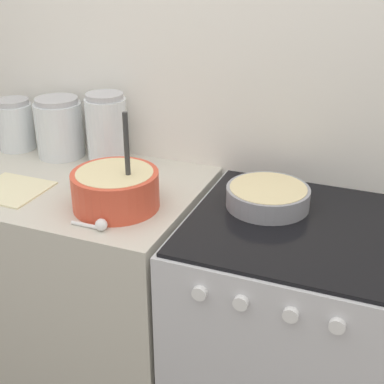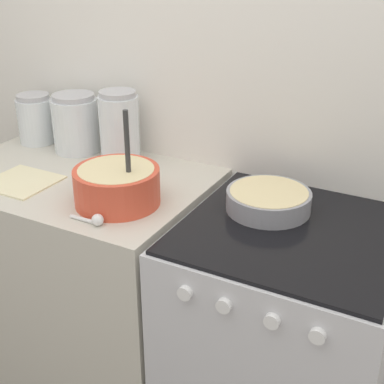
% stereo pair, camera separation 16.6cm
% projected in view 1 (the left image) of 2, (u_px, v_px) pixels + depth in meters
% --- Properties ---
extents(wall_back, '(4.90, 0.05, 2.40)m').
position_uv_depth(wall_back, '(226.00, 96.00, 1.87)').
color(wall_back, white).
rests_on(wall_back, ground_plane).
extents(countertop_cabinet, '(0.95, 0.64, 0.94)m').
position_uv_depth(countertop_cabinet, '(76.00, 292.00, 2.05)').
color(countertop_cabinet, beige).
rests_on(countertop_cabinet, ground_plane).
extents(stove, '(0.64, 0.65, 0.94)m').
position_uv_depth(stove, '(284.00, 346.00, 1.78)').
color(stove, silver).
rests_on(stove, ground_plane).
extents(mixing_bowl, '(0.27, 0.27, 0.31)m').
position_uv_depth(mixing_bowl, '(116.00, 187.00, 1.65)').
color(mixing_bowl, '#D84C33').
rests_on(mixing_bowl, countertop_cabinet).
extents(baking_pan, '(0.26, 0.26, 0.07)m').
position_uv_depth(baking_pan, '(268.00, 196.00, 1.67)').
color(baking_pan, gray).
rests_on(baking_pan, stove).
extents(storage_jar_left, '(0.14, 0.14, 0.20)m').
position_uv_depth(storage_jar_left, '(16.00, 128.00, 2.11)').
color(storage_jar_left, silver).
rests_on(storage_jar_left, countertop_cabinet).
extents(storage_jar_middle, '(0.18, 0.18, 0.23)m').
position_uv_depth(storage_jar_middle, '(60.00, 131.00, 2.04)').
color(storage_jar_middle, silver).
rests_on(storage_jar_middle, countertop_cabinet).
extents(storage_jar_right, '(0.15, 0.15, 0.26)m').
position_uv_depth(storage_jar_right, '(107.00, 134.00, 1.96)').
color(storage_jar_right, silver).
rests_on(storage_jar_right, countertop_cabinet).
extents(recipe_page, '(0.23, 0.22, 0.01)m').
position_uv_depth(recipe_page, '(11.00, 190.00, 1.78)').
color(recipe_page, beige).
rests_on(recipe_page, countertop_cabinet).
extents(measuring_spoon, '(0.12, 0.04, 0.04)m').
position_uv_depth(measuring_spoon, '(98.00, 225.00, 1.54)').
color(measuring_spoon, white).
rests_on(measuring_spoon, countertop_cabinet).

